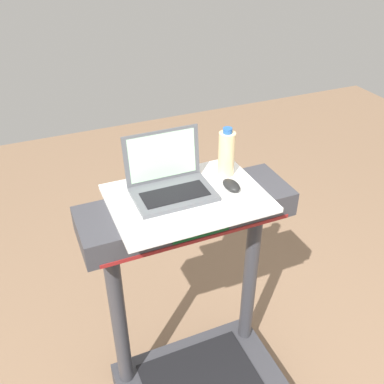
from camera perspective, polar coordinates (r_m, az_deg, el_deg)
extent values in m
cylinder|color=#38383D|center=(2.07, -9.63, -15.98)|extent=(0.07, 0.07, 0.89)
cylinder|color=#38383D|center=(2.24, 7.66, -10.87)|extent=(0.07, 0.07, 0.89)
cube|color=#38383D|center=(1.80, -0.62, -2.52)|extent=(0.90, 0.28, 0.11)
cube|color=#0C3F19|center=(1.69, 1.24, -5.13)|extent=(0.24, 0.01, 0.06)
cube|color=maroon|center=(1.72, 1.21, -6.29)|extent=(0.81, 0.00, 0.02)
cube|color=white|center=(1.76, -0.64, -0.81)|extent=(0.63, 0.45, 0.02)
cube|color=#515459|center=(1.75, -2.45, -0.28)|extent=(0.33, 0.22, 0.02)
cube|color=black|center=(1.73, -2.26, -0.26)|extent=(0.27, 0.12, 0.00)
cube|color=#515459|center=(1.79, -3.94, 4.81)|extent=(0.33, 0.04, 0.22)
cube|color=#B2E0B7|center=(1.79, -3.89, 4.76)|extent=(0.29, 0.03, 0.19)
ellipsoid|color=black|center=(1.80, 5.19, 0.90)|extent=(0.07, 0.10, 0.03)
cylinder|color=beige|center=(1.86, 4.55, 5.02)|extent=(0.07, 0.07, 0.20)
cylinder|color=#2659A5|center=(1.81, 4.71, 8.06)|extent=(0.04, 0.04, 0.02)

